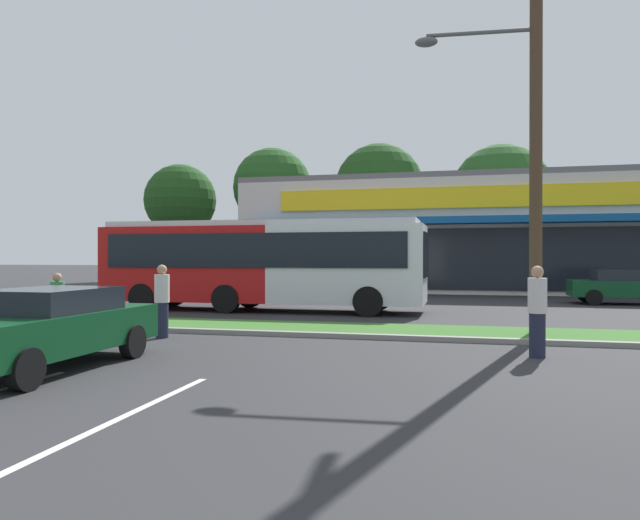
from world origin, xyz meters
TOP-DOWN VIEW (x-y plane):
  - grass_median at (0.00, 14.00)m, footprint 56.00×2.20m
  - curb_lip at (0.00, 12.78)m, footprint 56.00×0.24m
  - parking_stripe_2 at (1.13, 5.21)m, footprint 0.12×4.80m
  - storefront_building at (5.76, 35.54)m, footprint 25.95×12.42m
  - tree_far_left at (-17.84, 43.88)m, footprint 5.97×5.97m
  - tree_left at (-10.77, 46.95)m, footprint 6.74×6.74m
  - tree_mid_left at (-1.25, 44.93)m, footprint 6.98×6.98m
  - tree_mid at (8.00, 45.54)m, footprint 7.62×7.62m
  - utility_pole at (6.75, 13.87)m, footprint 3.03×2.40m
  - city_bus at (-1.93, 19.09)m, footprint 11.82×2.68m
  - car_0 at (-6.00, 25.13)m, footprint 4.56×1.95m
  - car_1 at (11.58, 25.34)m, footprint 4.20×1.89m
  - car_2 at (-1.89, 7.69)m, footprint 1.95×4.62m
  - pedestrian_near_bench at (-4.24, 11.04)m, footprint 0.32×0.32m
  - pedestrian_by_pole at (6.59, 11.01)m, footprint 0.36×0.36m
  - pedestrian_mid at (-1.90, 11.79)m, footprint 0.36×0.36m

SIDE VIEW (x-z plane):
  - parking_stripe_2 at x=1.13m, z-range 0.00..0.01m
  - grass_median at x=0.00m, z-range 0.00..0.12m
  - curb_lip at x=0.00m, z-range 0.00..0.12m
  - car_1 at x=11.58m, z-range 0.03..1.44m
  - car_2 at x=-1.89m, z-range 0.04..1.44m
  - car_0 at x=-6.00m, z-range 0.02..1.54m
  - pedestrian_near_bench at x=-4.24m, z-range 0.00..1.58m
  - pedestrian_mid at x=-1.90m, z-range 0.00..1.78m
  - pedestrian_by_pole at x=6.59m, z-range 0.00..1.79m
  - city_bus at x=-1.93m, z-range 0.14..3.39m
  - storefront_building at x=5.76m, z-range 0.00..6.45m
  - utility_pole at x=6.75m, z-range 0.35..10.68m
  - tree_mid at x=8.00m, z-range 1.43..11.93m
  - tree_far_left at x=-17.84m, z-range 1.84..11.54m
  - tree_mid_left at x=-1.25m, z-range 1.93..12.79m
  - tree_left at x=-10.77m, z-range 2.26..13.57m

